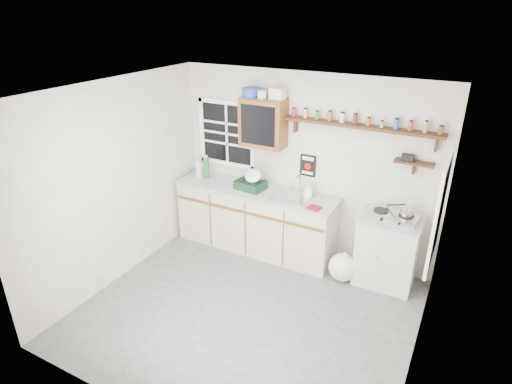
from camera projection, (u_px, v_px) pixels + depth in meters
room at (247, 215)px, 4.44m from camera, size 3.64×3.24×2.54m
main_cabinet at (256, 219)px, 6.06m from camera, size 2.31×0.63×0.92m
right_cabinet at (387, 250)px, 5.30m from camera, size 0.73×0.57×0.91m
sink at (292, 196)px, 5.64m from camera, size 0.52×0.44×0.29m
upper_cabinet at (263, 123)px, 5.61m from camera, size 0.60×0.32×0.65m
upper_cabinet_clutter at (261, 93)px, 5.47m from camera, size 0.59×0.24×0.14m
spice_shelf at (362, 125)px, 5.07m from camera, size 1.91×0.18×0.35m
secondary_shelf at (412, 162)px, 4.96m from camera, size 0.45×0.16×0.24m
warning_sign at (308, 166)px, 5.69m from camera, size 0.22×0.02×0.30m
window_back at (227, 134)px, 6.11m from camera, size 0.93×0.03×0.98m
window_right at (440, 213)px, 4.04m from camera, size 0.03×0.78×1.08m
water_bottles at (203, 168)px, 6.20m from camera, size 0.21×0.12×0.35m
dish_rack at (251, 183)px, 5.84m from camera, size 0.42×0.33×0.29m
soap_bottle at (308, 190)px, 5.58m from camera, size 0.12×0.12×0.21m
rag at (314, 208)px, 5.31m from camera, size 0.17×0.15×0.02m
hotplate at (393, 216)px, 5.08m from camera, size 0.60×0.35×0.08m
saucepan at (406, 212)px, 4.99m from camera, size 0.33×0.24×0.15m
trash_bag at (342, 267)px, 5.43m from camera, size 0.39×0.35×0.44m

